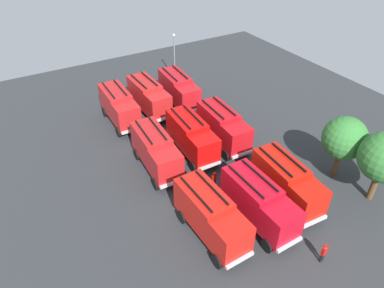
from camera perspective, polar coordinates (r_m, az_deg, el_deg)
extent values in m
plane|color=#2D3033|center=(35.63, 0.00, -1.82)|extent=(56.71, 56.71, 0.00)
cube|color=red|center=(38.51, -10.52, 4.47)|extent=(2.26, 2.55, 2.60)
cube|color=#8C9EAD|center=(37.49, -10.01, 4.16)|extent=(0.13, 2.13, 1.46)
cube|color=red|center=(41.36, -12.26, 6.83)|extent=(4.86, 2.61, 2.90)
cube|color=black|center=(40.81, -11.62, 9.00)|extent=(4.32, 0.22, 0.12)
cube|color=black|center=(40.49, -13.46, 8.51)|extent=(4.32, 0.22, 0.12)
cube|color=silver|center=(38.15, -9.71, 2.19)|extent=(0.26, 2.38, 0.28)
cylinder|color=black|center=(39.48, -8.56, 2.89)|extent=(1.11, 0.38, 1.10)
cylinder|color=black|center=(38.89, -11.82, 1.92)|extent=(1.11, 0.38, 1.10)
cylinder|color=black|center=(43.48, -11.01, 5.93)|extent=(1.11, 0.38, 1.10)
cylinder|color=black|center=(42.95, -14.01, 5.09)|extent=(1.11, 0.38, 1.10)
cube|color=red|center=(31.10, -4.17, -3.52)|extent=(2.34, 2.62, 2.60)
cube|color=#8C9EAD|center=(30.16, -3.39, -4.19)|extent=(0.20, 2.13, 1.46)
cube|color=red|center=(33.62, -6.59, 0.07)|extent=(4.94, 2.78, 2.90)
cube|color=black|center=(32.92, -5.66, 2.60)|extent=(4.32, 0.37, 0.12)
cube|color=black|center=(32.55, -7.89, 1.98)|extent=(4.32, 0.37, 0.12)
cube|color=silver|center=(31.01, -3.18, -6.42)|extent=(0.34, 2.38, 0.28)
cylinder|color=black|center=(32.32, -1.95, -5.23)|extent=(1.12, 0.41, 1.10)
cylinder|color=black|center=(31.65, -5.90, -6.51)|extent=(1.12, 0.41, 1.10)
cylinder|color=black|center=(35.86, -5.34, -0.63)|extent=(1.12, 0.41, 1.10)
cylinder|color=black|center=(35.26, -8.93, -1.68)|extent=(1.12, 0.41, 1.10)
cube|color=red|center=(25.53, 6.30, -14.91)|extent=(2.26, 2.55, 2.60)
cube|color=#8C9EAD|center=(24.80, 7.86, -16.00)|extent=(0.13, 2.13, 1.46)
cube|color=red|center=(27.27, 1.83, -9.94)|extent=(4.86, 2.61, 2.90)
cube|color=black|center=(26.45, 3.15, -6.99)|extent=(4.32, 0.22, 0.12)
cube|color=black|center=(25.89, 0.61, -8.10)|extent=(4.32, 0.22, 0.12)
cube|color=silver|center=(25.90, 7.81, -18.22)|extent=(0.26, 2.38, 0.28)
cylinder|color=black|center=(27.16, 8.45, -16.14)|extent=(1.11, 0.38, 1.10)
cylinder|color=black|center=(26.19, 4.14, -18.46)|extent=(1.11, 0.38, 1.10)
cylinder|color=black|center=(29.65, 2.44, -9.93)|extent=(1.11, 0.38, 1.10)
cylinder|color=black|center=(28.77, -1.62, -11.75)|extent=(1.11, 0.38, 1.10)
cube|color=red|center=(40.07, -5.49, 6.27)|extent=(2.25, 2.55, 2.60)
cube|color=#8C9EAD|center=(39.09, -4.80, 6.03)|extent=(0.13, 2.13, 1.46)
cube|color=red|center=(42.80, -7.67, 8.39)|extent=(4.85, 2.60, 2.90)
cube|color=black|center=(42.36, -6.98, 10.51)|extent=(4.32, 0.21, 0.12)
cube|color=black|center=(41.87, -8.70, 10.04)|extent=(4.32, 0.21, 0.12)
cube|color=silver|center=(39.72, -4.60, 4.11)|extent=(0.25, 2.38, 0.28)
cylinder|color=black|center=(41.15, -3.75, 4.73)|extent=(1.11, 0.37, 1.10)
cylinder|color=black|center=(40.27, -6.75, 3.77)|extent=(1.11, 0.37, 1.10)
cylinder|color=black|center=(44.99, -6.77, 7.45)|extent=(1.11, 0.37, 1.10)
cylinder|color=black|center=(44.19, -9.58, 6.62)|extent=(1.11, 0.37, 1.10)
cube|color=red|center=(32.92, 1.92, -0.88)|extent=(2.33, 2.61, 2.60)
cube|color=#8C9EAD|center=(32.01, 2.84, -1.43)|extent=(0.19, 2.13, 1.46)
cube|color=red|center=(35.36, -0.83, 2.33)|extent=(4.93, 2.75, 2.90)
cube|color=black|center=(34.78, 0.16, 4.77)|extent=(4.32, 0.35, 0.12)
cube|color=black|center=(34.26, -1.88, 4.22)|extent=(4.32, 0.35, 0.12)
cube|color=silver|center=(32.82, 2.90, -3.60)|extent=(0.33, 2.38, 0.28)
cylinder|color=black|center=(34.22, 3.79, -2.58)|extent=(1.12, 0.41, 1.10)
cylinder|color=black|center=(33.29, 0.23, -3.77)|extent=(1.12, 0.41, 1.10)
cylinder|color=black|center=(37.65, 0.00, 1.53)|extent=(1.12, 0.41, 1.10)
cylinder|color=black|center=(36.80, -3.32, 0.56)|extent=(1.12, 0.41, 1.10)
cube|color=red|center=(27.04, 14.20, -12.36)|extent=(2.22, 2.52, 2.60)
cube|color=#8C9EAD|center=(26.38, 15.87, -13.29)|extent=(0.10, 2.13, 1.46)
cube|color=red|center=(28.60, 9.50, -7.85)|extent=(4.82, 2.54, 2.90)
cube|color=black|center=(27.92, 10.91, -4.99)|extent=(4.32, 0.16, 0.12)
cube|color=black|center=(27.20, 8.69, -6.00)|extent=(4.32, 0.16, 0.12)
cube|color=silver|center=(27.41, 15.59, -15.49)|extent=(0.22, 2.38, 0.28)
cylinder|color=black|center=(28.74, 15.81, -13.65)|extent=(1.10, 0.36, 1.10)
cylinder|color=black|center=(27.51, 12.11, -15.84)|extent=(1.10, 0.36, 1.10)
cylinder|color=black|center=(31.00, 9.54, -8.01)|extent=(1.10, 0.36, 1.10)
cylinder|color=black|center=(29.86, 5.91, -9.72)|extent=(1.10, 0.36, 1.10)
cube|color=red|center=(41.43, -0.67, 7.50)|extent=(2.34, 2.62, 2.60)
cube|color=#8C9EAD|center=(40.46, 0.00, 7.27)|extent=(0.20, 2.13, 1.46)
cube|color=red|center=(44.17, -2.75, 9.59)|extent=(4.93, 2.76, 2.90)
cube|color=black|center=(43.76, -1.98, 11.62)|extent=(4.32, 0.36, 0.12)
cube|color=black|center=(43.25, -3.65, 11.26)|extent=(4.32, 0.36, 0.12)
cube|color=silver|center=(41.07, 0.10, 5.39)|extent=(0.33, 2.38, 0.28)
cylinder|color=black|center=(42.52, 0.91, 5.91)|extent=(1.12, 0.41, 1.10)
cylinder|color=black|center=(41.59, -2.02, 5.14)|extent=(1.12, 0.41, 1.10)
cylinder|color=black|center=(46.36, -1.97, 8.59)|extent=(1.12, 0.41, 1.10)
cylinder|color=black|center=(45.51, -4.72, 7.93)|extent=(1.12, 0.41, 1.10)
cube|color=red|center=(34.61, 7.21, 0.88)|extent=(2.31, 2.60, 2.60)
cube|color=#8C9EAD|center=(33.75, 8.24, 0.41)|extent=(0.18, 2.13, 1.46)
cube|color=red|center=(36.93, 4.21, 3.83)|extent=(4.91, 2.72, 2.90)
cube|color=black|center=(36.45, 5.24, 6.18)|extent=(4.32, 0.32, 0.12)
cube|color=black|center=(35.81, 3.37, 5.69)|extent=(4.32, 0.32, 0.12)
cube|color=silver|center=(34.51, 8.17, -1.70)|extent=(0.31, 2.38, 0.28)
cylinder|color=black|center=(35.98, 8.79, -0.79)|extent=(1.11, 0.40, 1.10)
cylinder|color=black|center=(34.83, 5.56, -1.90)|extent=(1.11, 0.40, 1.10)
cylinder|color=black|center=(39.25, 4.69, 2.98)|extent=(1.11, 0.40, 1.10)
cylinder|color=black|center=(38.19, 1.62, 2.07)|extent=(1.11, 0.40, 1.10)
cube|color=red|center=(29.20, 18.20, -8.82)|extent=(2.36, 2.64, 2.60)
cube|color=#8C9EAD|center=(28.52, 19.71, -9.63)|extent=(0.22, 2.13, 1.46)
cube|color=red|center=(30.88, 13.99, -4.68)|extent=(4.96, 2.81, 2.90)
cube|color=black|center=(30.30, 15.42, -2.02)|extent=(4.32, 0.41, 0.12)
cube|color=black|center=(29.52, 13.38, -2.78)|extent=(4.32, 0.41, 0.12)
cube|color=silver|center=(29.47, 19.34, -11.82)|extent=(0.36, 2.38, 0.28)
cylinder|color=black|center=(30.87, 19.57, -10.30)|extent=(1.12, 0.42, 1.10)
cylinder|color=black|center=(29.53, 16.15, -12.03)|extent=(1.12, 0.42, 1.10)
cylinder|color=black|center=(33.27, 13.92, -5.09)|extent=(1.12, 0.42, 1.10)
cylinder|color=black|center=(32.03, 10.55, -6.43)|extent=(1.12, 0.42, 1.10)
cylinder|color=black|center=(28.17, 20.52, -16.79)|extent=(0.16, 0.16, 0.79)
cylinder|color=black|center=(28.05, 20.25, -17.02)|extent=(0.16, 0.16, 0.79)
cube|color=#B7140F|center=(27.55, 20.71, -15.95)|extent=(0.27, 0.44, 0.69)
sphere|color=tan|center=(27.21, 20.92, -15.35)|extent=(0.22, 0.22, 0.22)
cylinder|color=#B7140F|center=(27.14, 20.96, -15.23)|extent=(0.28, 0.28, 0.07)
cylinder|color=black|center=(34.23, 9.91, -3.51)|extent=(0.16, 0.16, 0.74)
cylinder|color=black|center=(34.38, 9.80, -3.29)|extent=(0.16, 0.16, 0.74)
cube|color=gold|center=(33.87, 9.97, -2.49)|extent=(0.48, 0.37, 0.65)
sphere|color=beige|center=(33.61, 10.05, -1.91)|extent=(0.21, 0.21, 0.21)
cylinder|color=gold|center=(33.56, 10.06, -1.80)|extent=(0.26, 0.26, 0.06)
cylinder|color=black|center=(31.82, 3.71, -6.46)|extent=(0.16, 0.16, 0.80)
cylinder|color=black|center=(31.69, 3.50, -6.67)|extent=(0.16, 0.16, 0.80)
cube|color=#B7140F|center=(31.26, 3.66, -5.55)|extent=(0.39, 0.48, 0.69)
sphere|color=brown|center=(30.95, 3.69, -4.92)|extent=(0.23, 0.23, 0.23)
cylinder|color=#B7140F|center=(30.90, 3.69, -4.79)|extent=(0.28, 0.28, 0.07)
cylinder|color=black|center=(34.87, 15.31, -3.52)|extent=(0.16, 0.16, 0.77)
cylinder|color=black|center=(34.96, 15.61, -3.46)|extent=(0.16, 0.16, 0.77)
cube|color=gold|center=(34.47, 15.65, -2.56)|extent=(0.34, 0.47, 0.67)
sphere|color=#9E704C|center=(34.21, 15.76, -1.97)|extent=(0.22, 0.22, 0.22)
cylinder|color=gold|center=(34.16, 15.79, -1.86)|extent=(0.27, 0.27, 0.07)
cylinder|color=brown|center=(35.24, 22.45, -3.01)|extent=(0.49, 0.49, 2.46)
sphere|color=#337A33|center=(33.63, 23.56, 0.86)|extent=(3.94, 3.94, 3.94)
cylinder|color=brown|center=(33.88, 27.40, -6.13)|extent=(0.53, 0.53, 2.67)
cone|color=#F2600C|center=(47.37, -0.96, 8.92)|extent=(0.44, 0.44, 0.63)
cylinder|color=slate|center=(49.40, -2.86, 13.63)|extent=(0.16, 0.16, 6.24)
sphere|color=#F2EFCC|center=(48.25, -2.98, 17.26)|extent=(0.36, 0.36, 0.36)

